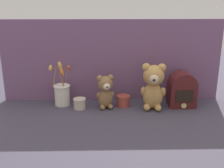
{
  "coord_description": "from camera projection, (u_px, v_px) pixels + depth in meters",
  "views": [
    {
      "loc": [
        -0.04,
        -1.69,
        0.71
      ],
      "look_at": [
        0.0,
        0.02,
        0.16
      ],
      "focal_mm": 45.0,
      "sensor_mm": 36.0,
      "label": 1
    }
  ],
  "objects": [
    {
      "name": "vintage_radio",
      "position": [
        182.0,
        90.0,
        1.83
      ],
      "size": [
        0.17,
        0.13,
        0.23
      ],
      "color": "#4C1919",
      "rests_on": "ground"
    },
    {
      "name": "flower_vase",
      "position": [
        62.0,
        92.0,
        1.85
      ],
      "size": [
        0.15,
        0.12,
        0.31
      ],
      "color": "silver",
      "rests_on": "ground"
    },
    {
      "name": "decorative_tin_short",
      "position": [
        123.0,
        101.0,
        1.85
      ],
      "size": [
        0.09,
        0.09,
        0.07
      ],
      "color": "#993D33",
      "rests_on": "ground"
    },
    {
      "name": "teddy_bear_large",
      "position": [
        153.0,
        86.0,
        1.77
      ],
      "size": [
        0.16,
        0.15,
        0.3
      ],
      "color": "tan",
      "rests_on": "ground"
    },
    {
      "name": "teddy_bear_medium",
      "position": [
        105.0,
        91.0,
        1.79
      ],
      "size": [
        0.12,
        0.11,
        0.22
      ],
      "color": "olive",
      "rests_on": "ground"
    },
    {
      "name": "ground_plane",
      "position": [
        112.0,
        108.0,
        1.82
      ],
      "size": [
        4.0,
        4.0,
        0.0
      ],
      "primitive_type": "plane",
      "color": "#3D3847"
    },
    {
      "name": "backdrop_wall",
      "position": [
        111.0,
        61.0,
        1.9
      ],
      "size": [
        1.48,
        0.02,
        0.55
      ],
      "color": "#704C70",
      "rests_on": "ground"
    },
    {
      "name": "decorative_tin_tall",
      "position": [
        80.0,
        103.0,
        1.81
      ],
      "size": [
        0.08,
        0.08,
        0.07
      ],
      "color": "beige",
      "rests_on": "ground"
    }
  ]
}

